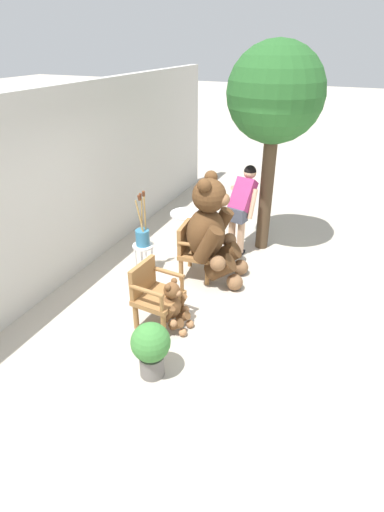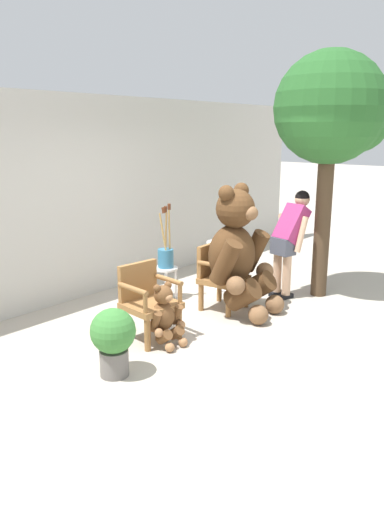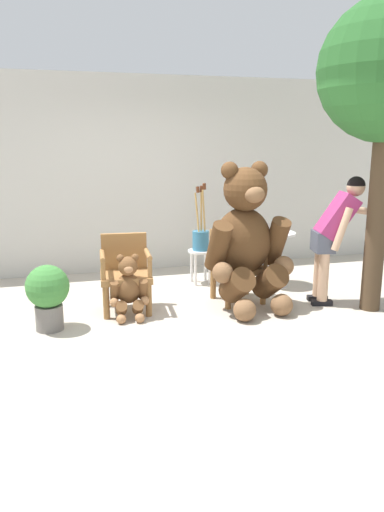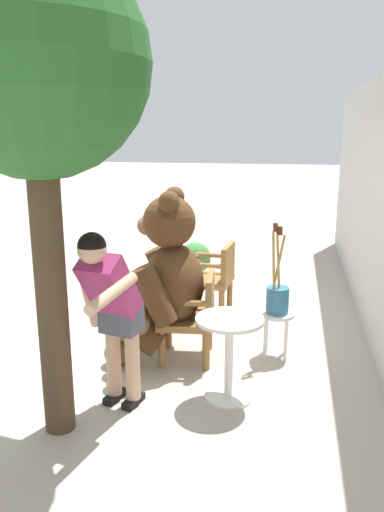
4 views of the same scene
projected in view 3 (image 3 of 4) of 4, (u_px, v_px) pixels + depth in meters
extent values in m
plane|color=#B2A899|center=(196.00, 320.00, 5.39)|extent=(60.00, 60.00, 0.00)
cube|color=beige|center=(151.00, 175.00, 7.32)|extent=(10.00, 0.16, 2.80)
cube|color=olive|center=(126.00, 277.00, 5.60)|extent=(0.60, 0.57, 0.07)
cylinder|color=olive|center=(106.00, 303.00, 5.40)|extent=(0.07, 0.07, 0.37)
cylinder|color=olive|center=(149.00, 300.00, 5.49)|extent=(0.07, 0.07, 0.37)
cylinder|color=olive|center=(105.00, 291.00, 5.80)|extent=(0.07, 0.07, 0.37)
cylinder|color=olive|center=(145.00, 289.00, 5.89)|extent=(0.07, 0.07, 0.37)
cube|color=olive|center=(124.00, 251.00, 5.76)|extent=(0.52, 0.10, 0.42)
cylinder|color=olive|center=(102.00, 256.00, 5.49)|extent=(0.10, 0.48, 0.06)
cylinder|color=olive|center=(103.00, 270.00, 5.32)|extent=(0.05, 0.05, 0.22)
cylinder|color=olive|center=(148.00, 254.00, 5.58)|extent=(0.10, 0.48, 0.06)
cylinder|color=olive|center=(150.00, 268.00, 5.41)|extent=(0.05, 0.05, 0.22)
cube|color=olive|center=(238.00, 269.00, 5.95)|extent=(0.61, 0.58, 0.07)
cylinder|color=olive|center=(228.00, 293.00, 5.73)|extent=(0.07, 0.07, 0.37)
cylinder|color=olive|center=(263.00, 289.00, 5.89)|extent=(0.07, 0.07, 0.37)
cylinder|color=olive|center=(213.00, 284.00, 6.11)|extent=(0.07, 0.07, 0.37)
cylinder|color=olive|center=(246.00, 280.00, 6.27)|extent=(0.07, 0.07, 0.37)
cube|color=olive|center=(230.00, 245.00, 6.10)|extent=(0.52, 0.12, 0.42)
cylinder|color=olive|center=(219.00, 249.00, 5.80)|extent=(0.11, 0.48, 0.06)
cylinder|color=olive|center=(227.00, 263.00, 5.64)|extent=(0.05, 0.05, 0.22)
cylinder|color=olive|center=(257.00, 246.00, 5.98)|extent=(0.11, 0.48, 0.06)
cylinder|color=olive|center=(266.00, 259.00, 5.82)|extent=(0.05, 0.05, 0.22)
ellipsoid|color=#4C3019|center=(242.00, 241.00, 5.76)|extent=(0.74, 0.65, 0.79)
sphere|color=#4C3019|center=(245.00, 189.00, 5.58)|extent=(0.50, 0.50, 0.50)
ellipsoid|color=brown|center=(254.00, 195.00, 5.40)|extent=(0.25, 0.21, 0.18)
sphere|color=black|center=(254.00, 193.00, 5.40)|extent=(0.07, 0.07, 0.07)
sphere|color=#4C3019|center=(230.00, 170.00, 5.49)|extent=(0.20, 0.20, 0.20)
sphere|color=#4C3019|center=(259.00, 170.00, 5.63)|extent=(0.20, 0.20, 0.20)
cylinder|color=#4C3019|center=(218.00, 246.00, 5.50)|extent=(0.27, 0.46, 0.59)
sphere|color=brown|center=(223.00, 273.00, 5.42)|extent=(0.23, 0.23, 0.23)
cylinder|color=#4C3019|center=(276.00, 241.00, 5.77)|extent=(0.27, 0.46, 0.59)
sphere|color=brown|center=(284.00, 266.00, 5.70)|extent=(0.23, 0.23, 0.23)
cylinder|color=#4C3019|center=(237.00, 285.00, 5.52)|extent=(0.34, 0.52, 0.46)
sphere|color=brown|center=(245.00, 310.00, 5.34)|extent=(0.25, 0.25, 0.25)
cylinder|color=#4C3019|center=(270.00, 281.00, 5.67)|extent=(0.34, 0.52, 0.46)
sphere|color=brown|center=(282.00, 305.00, 5.51)|extent=(0.25, 0.25, 0.25)
ellipsoid|color=brown|center=(129.00, 288.00, 5.45)|extent=(0.31, 0.27, 0.33)
sphere|color=brown|center=(128.00, 266.00, 5.37)|extent=(0.21, 0.21, 0.21)
ellipsoid|color=#A47148|center=(129.00, 270.00, 5.29)|extent=(0.11, 0.09, 0.08)
sphere|color=black|center=(128.00, 269.00, 5.29)|extent=(0.03, 0.03, 0.03)
sphere|color=brown|center=(120.00, 258.00, 5.35)|extent=(0.08, 0.08, 0.08)
sphere|color=brown|center=(135.00, 258.00, 5.38)|extent=(0.08, 0.08, 0.08)
cylinder|color=brown|center=(114.00, 291.00, 5.36)|extent=(0.11, 0.19, 0.25)
sphere|color=#A47148|center=(114.00, 302.00, 5.33)|extent=(0.10, 0.10, 0.10)
cylinder|color=brown|center=(143.00, 289.00, 5.42)|extent=(0.11, 0.19, 0.25)
sphere|color=#A47148|center=(145.00, 301.00, 5.38)|extent=(0.10, 0.10, 0.10)
cylinder|color=brown|center=(121.00, 308.00, 5.35)|extent=(0.14, 0.22, 0.20)
sphere|color=#A47148|center=(121.00, 319.00, 5.28)|extent=(0.11, 0.11, 0.11)
cylinder|color=brown|center=(138.00, 307.00, 5.39)|extent=(0.14, 0.22, 0.20)
sphere|color=#A47148|center=(140.00, 318.00, 5.31)|extent=(0.11, 0.11, 0.11)
cube|color=black|center=(322.00, 303.00, 5.88)|extent=(0.25, 0.14, 0.06)
cylinder|color=tan|center=(324.00, 267.00, 5.78)|extent=(0.12, 0.12, 0.82)
cube|color=black|center=(317.00, 298.00, 6.06)|extent=(0.25, 0.14, 0.06)
cylinder|color=tan|center=(319.00, 263.00, 5.96)|extent=(0.12, 0.12, 0.82)
cube|color=#4C5160|center=(323.00, 241.00, 5.81)|extent=(0.28, 0.34, 0.24)
cube|color=#9E2D66|center=(337.00, 216.00, 5.75)|extent=(0.52, 0.41, 0.56)
sphere|color=tan|center=(356.00, 187.00, 5.68)|extent=(0.21, 0.21, 0.21)
sphere|color=black|center=(356.00, 185.00, 5.67)|extent=(0.21, 0.21, 0.21)
cylinder|color=tan|center=(353.00, 209.00, 5.93)|extent=(0.57, 0.21, 0.16)
cylinder|color=tan|center=(342.00, 229.00, 5.59)|extent=(0.24, 0.13, 0.50)
cylinder|color=white|center=(201.00, 251.00, 6.69)|extent=(0.34, 0.34, 0.03)
cylinder|color=white|center=(205.00, 266.00, 6.86)|extent=(0.04, 0.04, 0.43)
cylinder|color=white|center=(192.00, 266.00, 6.81)|extent=(0.04, 0.04, 0.43)
cylinder|color=white|center=(210.00, 269.00, 6.68)|extent=(0.04, 0.04, 0.43)
cylinder|color=white|center=(196.00, 270.00, 6.63)|extent=(0.04, 0.04, 0.43)
cylinder|color=teal|center=(201.00, 241.00, 6.66)|extent=(0.22, 0.22, 0.26)
cylinder|color=tan|center=(198.00, 219.00, 6.57)|extent=(0.06, 0.14, 0.69)
cylinder|color=#592D19|center=(198.00, 190.00, 6.48)|extent=(0.05, 0.06, 0.09)
cylinder|color=tan|center=(201.00, 219.00, 6.59)|extent=(0.04, 0.07, 0.70)
cylinder|color=#592D19|center=(201.00, 189.00, 6.50)|extent=(0.05, 0.05, 0.08)
cylinder|color=tan|center=(204.00, 218.00, 6.55)|extent=(0.08, 0.06, 0.74)
cylinder|color=#592D19|center=(204.00, 186.00, 6.46)|extent=(0.05, 0.05, 0.09)
cylinder|color=white|center=(274.00, 233.00, 6.54)|extent=(0.56, 0.56, 0.03)
cylinder|color=white|center=(273.00, 260.00, 6.62)|extent=(0.07, 0.07, 0.69)
cylinder|color=white|center=(272.00, 284.00, 6.70)|extent=(0.40, 0.40, 0.03)
cylinder|color=#473523|center=(377.00, 214.00, 5.51)|extent=(0.22, 0.22, 2.20)
cylinder|color=slate|center=(50.00, 317.00, 5.11)|extent=(0.28, 0.28, 0.26)
sphere|color=#3D7F38|center=(47.00, 286.00, 5.04)|extent=(0.44, 0.44, 0.44)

